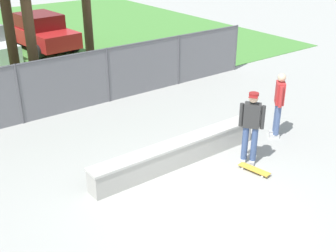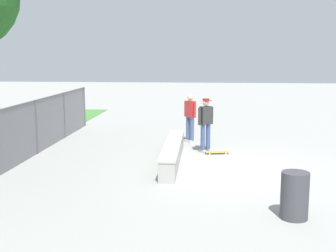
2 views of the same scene
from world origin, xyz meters
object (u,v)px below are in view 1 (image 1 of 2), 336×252
object	(u,v)px
bystander	(279,102)
skateboarder	(251,125)
car_red	(41,32)
concrete_ledge	(178,153)
skateboard	(254,169)

from	to	relation	value
bystander	skateboarder	bearing A→B (deg)	-160.91
skateboarder	car_red	bearing A→B (deg)	89.67
bystander	car_red	bearing A→B (deg)	97.26
concrete_ledge	skateboard	world-z (taller)	concrete_ledge
skateboarder	skateboard	bearing A→B (deg)	-117.49
car_red	concrete_ledge	bearing A→B (deg)	-96.93
concrete_ledge	skateboard	size ratio (longest dim) A/B	5.75
skateboard	bystander	distance (m)	2.34
concrete_ledge	bystander	xyz separation A→B (m)	(3.12, -0.41, 0.70)
car_red	skateboard	bearing A→B (deg)	-91.19
concrete_ledge	bystander	bearing A→B (deg)	-7.49
skateboard	car_red	size ratio (longest dim) A/B	0.19
skateboarder	bystander	xyz separation A→B (m)	(1.70, 0.59, -0.02)
car_red	skateboarder	bearing A→B (deg)	-90.33
concrete_ledge	skateboarder	world-z (taller)	skateboarder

